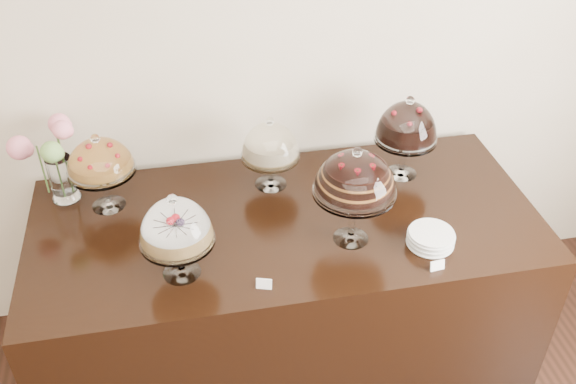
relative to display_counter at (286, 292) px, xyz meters
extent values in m
cube|color=beige|center=(-0.25, 0.55, 1.05)|extent=(5.00, 0.04, 3.00)
cube|color=black|center=(0.00, 0.00, 0.00)|extent=(2.20, 1.00, 0.90)
cone|color=white|center=(-0.46, -0.25, 0.46)|extent=(0.15, 0.15, 0.02)
cylinder|color=white|center=(-0.46, -0.25, 0.54)|extent=(0.03, 0.03, 0.14)
cylinder|color=white|center=(-0.46, -0.25, 0.62)|extent=(0.29, 0.29, 0.01)
cylinder|color=#AC854C|center=(-0.46, -0.25, 0.65)|extent=(0.24, 0.24, 0.06)
sphere|color=#B70E1B|center=(-0.40, -0.23, 0.69)|extent=(0.02, 0.02, 0.02)
sphere|color=#B70E1B|center=(-0.51, -0.21, 0.69)|extent=(0.02, 0.02, 0.02)
sphere|color=#B70E1B|center=(-0.48, -0.32, 0.69)|extent=(0.02, 0.02, 0.02)
sphere|color=white|center=(-0.46, -0.25, 0.81)|extent=(0.04, 0.04, 0.04)
cone|color=white|center=(0.24, -0.18, 0.46)|extent=(0.15, 0.15, 0.02)
cylinder|color=white|center=(0.24, -0.18, 0.58)|extent=(0.03, 0.03, 0.21)
cylinder|color=white|center=(0.24, -0.18, 0.69)|extent=(0.34, 0.34, 0.01)
cylinder|color=black|center=(0.24, -0.18, 0.76)|extent=(0.24, 0.24, 0.11)
sphere|color=#B70E1B|center=(0.31, -0.16, 0.82)|extent=(0.02, 0.02, 0.02)
sphere|color=#B70E1B|center=(0.26, -0.12, 0.82)|extent=(0.02, 0.02, 0.02)
sphere|color=#B70E1B|center=(0.19, -0.13, 0.82)|extent=(0.02, 0.02, 0.02)
sphere|color=#B70E1B|center=(0.18, -0.20, 0.82)|extent=(0.02, 0.02, 0.02)
sphere|color=#B70E1B|center=(0.23, -0.24, 0.82)|extent=(0.02, 0.02, 0.02)
sphere|color=#B70E1B|center=(0.29, -0.23, 0.82)|extent=(0.02, 0.02, 0.02)
sphere|color=white|center=(0.24, -0.18, 0.88)|extent=(0.04, 0.04, 0.04)
cone|color=white|center=(-0.02, 0.26, 0.46)|extent=(0.15, 0.15, 0.02)
cylinder|color=white|center=(-0.02, 0.26, 0.54)|extent=(0.03, 0.03, 0.12)
cylinder|color=white|center=(-0.02, 0.26, 0.60)|extent=(0.27, 0.27, 0.01)
cylinder|color=beige|center=(-0.02, 0.26, 0.65)|extent=(0.22, 0.22, 0.07)
sphere|color=white|center=(-0.02, 0.26, 0.79)|extent=(0.04, 0.04, 0.04)
cone|color=white|center=(0.60, 0.23, 0.46)|extent=(0.15, 0.15, 0.02)
cylinder|color=white|center=(0.60, 0.23, 0.56)|extent=(0.03, 0.03, 0.16)
cylinder|color=white|center=(0.60, 0.23, 0.64)|extent=(0.29, 0.29, 0.01)
cylinder|color=black|center=(0.60, 0.23, 0.69)|extent=(0.23, 0.23, 0.09)
sphere|color=#B70E1B|center=(0.66, 0.25, 0.75)|extent=(0.02, 0.02, 0.02)
sphere|color=#B70E1B|center=(0.56, 0.28, 0.75)|extent=(0.02, 0.02, 0.02)
sphere|color=#B70E1B|center=(0.59, 0.17, 0.75)|extent=(0.02, 0.02, 0.02)
sphere|color=white|center=(0.60, 0.23, 0.84)|extent=(0.04, 0.04, 0.04)
cone|color=white|center=(-0.76, 0.24, 0.46)|extent=(0.15, 0.15, 0.02)
cylinder|color=white|center=(-0.76, 0.24, 0.55)|extent=(0.03, 0.03, 0.16)
cylinder|color=white|center=(-0.76, 0.24, 0.64)|extent=(0.29, 0.29, 0.01)
cylinder|color=#C8883A|center=(-0.76, 0.24, 0.67)|extent=(0.23, 0.23, 0.04)
sphere|color=#B70E1B|center=(-0.69, 0.26, 0.70)|extent=(0.02, 0.02, 0.02)
sphere|color=#B70E1B|center=(-0.74, 0.31, 0.70)|extent=(0.02, 0.02, 0.02)
sphere|color=#B70E1B|center=(-0.80, 0.29, 0.70)|extent=(0.02, 0.02, 0.02)
sphere|color=#B70E1B|center=(-0.82, 0.23, 0.70)|extent=(0.02, 0.02, 0.02)
sphere|color=#B70E1B|center=(-0.77, 0.18, 0.70)|extent=(0.02, 0.02, 0.02)
sphere|color=#B70E1B|center=(-0.71, 0.20, 0.70)|extent=(0.02, 0.02, 0.02)
sphere|color=white|center=(-0.76, 0.24, 0.80)|extent=(0.04, 0.04, 0.04)
cylinder|color=white|center=(-0.94, 0.34, 0.56)|extent=(0.11, 0.11, 0.21)
cylinder|color=#476B2D|center=(-0.92, 0.33, 0.65)|extent=(0.01, 0.01, 0.32)
sphere|color=pink|center=(-0.89, 0.33, 0.81)|extent=(0.08, 0.08, 0.08)
cylinder|color=#476B2D|center=(-0.93, 0.39, 0.63)|extent=(0.01, 0.01, 0.28)
sphere|color=pink|center=(-0.92, 0.45, 0.77)|extent=(0.10, 0.10, 0.10)
cylinder|color=#476B2D|center=(-1.01, 0.34, 0.61)|extent=(0.01, 0.01, 0.25)
sphere|color=pink|center=(-1.08, 0.34, 0.74)|extent=(0.11, 0.11, 0.11)
cylinder|color=#476B2D|center=(-0.94, 0.29, 0.62)|extent=(0.01, 0.01, 0.27)
sphere|color=#659046|center=(-0.94, 0.24, 0.76)|extent=(0.09, 0.09, 0.09)
cylinder|color=silver|center=(0.55, -0.28, 0.45)|extent=(0.19, 0.19, 0.01)
cylinder|color=silver|center=(0.55, -0.28, 0.47)|extent=(0.18, 0.18, 0.01)
cylinder|color=silver|center=(0.55, -0.28, 0.48)|extent=(0.19, 0.19, 0.01)
cylinder|color=silver|center=(0.55, -0.28, 0.49)|extent=(0.18, 0.18, 0.01)
cylinder|color=silver|center=(0.55, -0.28, 0.50)|extent=(0.19, 0.19, 0.01)
cylinder|color=silver|center=(0.55, -0.28, 0.51)|extent=(0.18, 0.18, 0.01)
cube|color=white|center=(-0.16, -0.40, 0.47)|extent=(0.06, 0.03, 0.04)
cube|color=white|center=(0.52, -0.43, 0.47)|extent=(0.06, 0.02, 0.04)
camera|label=1|loc=(-0.40, -2.12, 2.21)|focal=40.00mm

